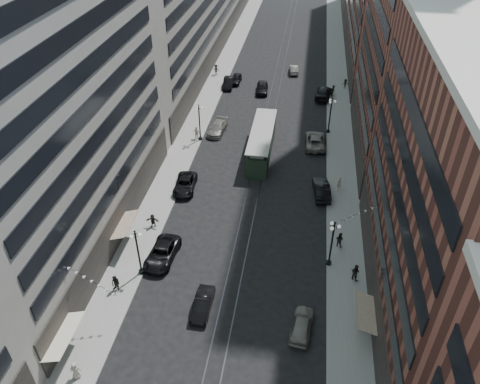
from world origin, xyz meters
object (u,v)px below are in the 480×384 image
Objects in this scene: lamppost_se_far at (332,242)px; pedestrian_6 at (197,133)px; car_7 at (185,184)px; car_8 at (217,128)px; pedestrian_extra_0 at (355,272)px; pedestrian_1 at (75,370)px; car_4 at (302,325)px; pedestrian_extra_1 at (216,69)px; car_2 at (162,253)px; lamppost_sw_far at (138,251)px; pedestrian_5 at (153,220)px; lamppost_sw_mid at (199,121)px; pedestrian_8 at (339,182)px; lamppost_se_mid at (330,114)px; car_extra_0 at (228,83)px; car_9 at (236,79)px; car_11 at (315,140)px; car_13 at (262,88)px; pedestrian_9 at (345,84)px; pedestrian_extra_2 at (333,91)px; streetcar at (262,143)px; car_5 at (203,304)px; pedestrian_7 at (339,239)px; car_12 at (324,93)px; pedestrian_4 at (361,318)px; car_10 at (321,189)px; pedestrian_2 at (116,283)px; car_14 at (294,69)px.

pedestrian_6 is (-18.97, 23.20, -2.02)m from lamppost_se_far.
car_7 is 1.01× the size of car_8.
pedestrian_1 is at bearing 68.48° from pedestrian_extra_0.
pedestrian_extra_1 reaches higher than car_4.
car_8 is at bearing 93.06° from car_2.
lamppost_sw_far reaches higher than pedestrian_5.
lamppost_se_far is 3.22× the size of pedestrian_1.
lamppost_sw_mid is 20.04m from pedestrian_5.
pedestrian_8 is at bearing -141.87° from pedestrian_1.
car_extra_0 is (-17.60, 14.62, -2.30)m from lamppost_se_mid.
car_11 reaches higher than car_9.
car_13 is (5.51, 42.82, 0.06)m from car_2.
car_4 is 36.91m from car_8.
car_8 is 33.24m from pedestrian_extra_0.
lamppost_se_mid is at bearing 90.00° from lamppost_se_far.
pedestrian_8 is 0.96× the size of pedestrian_extra_1.
lamppost_sw_mid is 30.44m from pedestrian_9.
car_2 is 46.38m from pedestrian_extra_2.
lamppost_sw_mid is 0.42× the size of streetcar.
car_4 is at bearing -20.97° from car_2.
streetcar is 3.06× the size of car_5.
pedestrian_extra_2 is at bearing -3.80° from car_13.
car_7 is (0.80, -12.30, -2.36)m from lamppost_sw_mid.
pedestrian_7 reaches higher than pedestrian_1.
car_8 is 3.00× the size of pedestrian_7.
lamppost_se_mid reaches higher than car_7.
streetcar is 2.35× the size of car_2.
car_9 is 0.72× the size of car_12.
car_5 is 14.12m from pedestrian_4.
car_2 is at bearing 166.97° from pedestrian_extra_2.
pedestrian_extra_1 reaches higher than car_11.
car_4 is at bearing 121.68° from pedestrian_4.
pedestrian_6 is 1.04× the size of pedestrian_8.
car_5 is at bearing 0.55° from car_4.
pedestrian_6 is 0.98× the size of pedestrian_extra_2.
pedestrian_1 is 38.99m from pedestrian_6.
car_4 is at bearing 95.21° from car_12.
pedestrian_6 is 26.73m from pedestrian_extra_2.
pedestrian_extra_0 is (3.34, -13.80, 0.24)m from car_10.
pedestrian_2 is 1.11× the size of pedestrian_5.
pedestrian_2 is at bearing 74.86° from car_12.
car_8 is at bearing 107.53° from pedestrian_extra_1.
streetcar is 20.65m from car_13.
pedestrian_7 reaches higher than car_8.
pedestrian_9 is (9.33, -6.25, 0.32)m from car_14.
lamppost_sw_mid is at bearing -39.16° from car_10.
pedestrian_8 reaches higher than car_10.
pedestrian_6 is 24.53m from pedestrian_extra_1.
lamppost_se_far reaches higher than pedestrian_5.
pedestrian_extra_0 is at bearing -35.79° from car_7.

